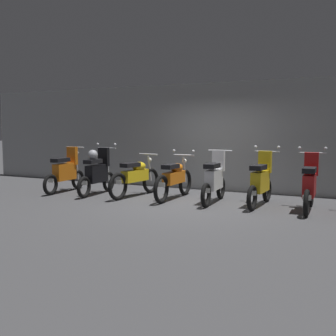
{
  "coord_description": "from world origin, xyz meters",
  "views": [
    {
      "loc": [
        3.51,
        -8.26,
        1.68
      ],
      "look_at": [
        -0.6,
        0.25,
        0.75
      ],
      "focal_mm": 43.58,
      "sensor_mm": 36.0,
      "label": 1
    }
  ],
  "objects_px": {
    "motorbike_slot_0": "(66,172)",
    "motorbike_slot_3": "(174,178)",
    "motorbike_slot_6": "(310,185)",
    "motorbike_slot_4": "(214,180)",
    "motorbike_slot_5": "(261,182)",
    "motorbike_slot_1": "(97,172)",
    "motorbike_slot_2": "(136,177)"
  },
  "relations": [
    {
      "from": "motorbike_slot_0",
      "to": "motorbike_slot_3",
      "type": "xyz_separation_m",
      "value": [
        3.06,
        0.24,
        -0.03
      ]
    },
    {
      "from": "motorbike_slot_0",
      "to": "motorbike_slot_6",
      "type": "bearing_deg",
      "value": 1.47
    },
    {
      "from": "motorbike_slot_0",
      "to": "motorbike_slot_3",
      "type": "relative_size",
      "value": 0.86
    },
    {
      "from": "motorbike_slot_0",
      "to": "motorbike_slot_4",
      "type": "relative_size",
      "value": 1.0
    },
    {
      "from": "motorbike_slot_5",
      "to": "motorbike_slot_6",
      "type": "relative_size",
      "value": 1.0
    },
    {
      "from": "motorbike_slot_4",
      "to": "motorbike_slot_3",
      "type": "bearing_deg",
      "value": 176.93
    },
    {
      "from": "motorbike_slot_0",
      "to": "motorbike_slot_5",
      "type": "bearing_deg",
      "value": 2.93
    },
    {
      "from": "motorbike_slot_4",
      "to": "motorbike_slot_6",
      "type": "height_order",
      "value": "motorbike_slot_6"
    },
    {
      "from": "motorbike_slot_3",
      "to": "motorbike_slot_0",
      "type": "bearing_deg",
      "value": -175.59
    },
    {
      "from": "motorbike_slot_0",
      "to": "motorbike_slot_1",
      "type": "bearing_deg",
      "value": -0.36
    },
    {
      "from": "motorbike_slot_2",
      "to": "motorbike_slot_5",
      "type": "height_order",
      "value": "motorbike_slot_5"
    },
    {
      "from": "motorbike_slot_4",
      "to": "motorbike_slot_0",
      "type": "bearing_deg",
      "value": -177.45
    },
    {
      "from": "motorbike_slot_3",
      "to": "motorbike_slot_5",
      "type": "height_order",
      "value": "motorbike_slot_5"
    },
    {
      "from": "motorbike_slot_1",
      "to": "motorbike_slot_4",
      "type": "distance_m",
      "value": 3.06
    },
    {
      "from": "motorbike_slot_1",
      "to": "motorbike_slot_3",
      "type": "height_order",
      "value": "motorbike_slot_1"
    },
    {
      "from": "motorbike_slot_4",
      "to": "motorbike_slot_6",
      "type": "xyz_separation_m",
      "value": [
        2.04,
        -0.03,
        0.0
      ]
    },
    {
      "from": "motorbike_slot_2",
      "to": "motorbike_slot_4",
      "type": "height_order",
      "value": "motorbike_slot_4"
    },
    {
      "from": "motorbike_slot_5",
      "to": "motorbike_slot_6",
      "type": "xyz_separation_m",
      "value": [
        1.01,
        -0.1,
        0.0
      ]
    },
    {
      "from": "motorbike_slot_2",
      "to": "motorbike_slot_5",
      "type": "bearing_deg",
      "value": 1.78
    },
    {
      "from": "motorbike_slot_1",
      "to": "motorbike_slot_2",
      "type": "bearing_deg",
      "value": 9.59
    },
    {
      "from": "motorbike_slot_3",
      "to": "motorbike_slot_6",
      "type": "distance_m",
      "value": 3.05
    },
    {
      "from": "motorbike_slot_0",
      "to": "motorbike_slot_6",
      "type": "xyz_separation_m",
      "value": [
        6.11,
        0.16,
        0.0
      ]
    },
    {
      "from": "motorbike_slot_5",
      "to": "motorbike_slot_6",
      "type": "distance_m",
      "value": 1.02
    },
    {
      "from": "motorbike_slot_2",
      "to": "motorbike_slot_6",
      "type": "relative_size",
      "value": 1.16
    },
    {
      "from": "motorbike_slot_0",
      "to": "motorbike_slot_2",
      "type": "height_order",
      "value": "motorbike_slot_0"
    },
    {
      "from": "motorbike_slot_4",
      "to": "motorbike_slot_6",
      "type": "relative_size",
      "value": 1.0
    },
    {
      "from": "motorbike_slot_4",
      "to": "motorbike_slot_5",
      "type": "relative_size",
      "value": 1.0
    },
    {
      "from": "motorbike_slot_0",
      "to": "motorbike_slot_4",
      "type": "height_order",
      "value": "same"
    },
    {
      "from": "motorbike_slot_6",
      "to": "motorbike_slot_2",
      "type": "bearing_deg",
      "value": 179.86
    },
    {
      "from": "motorbike_slot_0",
      "to": "motorbike_slot_5",
      "type": "distance_m",
      "value": 5.1
    },
    {
      "from": "motorbike_slot_0",
      "to": "motorbike_slot_3",
      "type": "bearing_deg",
      "value": 4.41
    },
    {
      "from": "motorbike_slot_0",
      "to": "motorbike_slot_3",
      "type": "distance_m",
      "value": 3.07
    }
  ]
}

